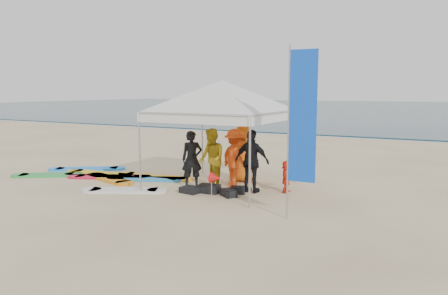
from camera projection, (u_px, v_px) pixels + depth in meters
name	position (u px, v px, depth m)	size (l,w,h in m)	color
ground	(145.00, 212.00, 9.74)	(120.00, 120.00, 0.00)	beige
ocean	(411.00, 109.00, 62.11)	(160.00, 84.00, 0.08)	#0C2633
shoreline_foam	(341.00, 137.00, 25.63)	(160.00, 1.20, 0.01)	silver
person_black_a	(192.00, 159.00, 12.19)	(0.58, 0.38, 1.59)	black
person_yellow	(212.00, 159.00, 11.97)	(0.82, 0.64, 1.68)	gold
person_orange_a	(235.00, 158.00, 12.15)	(1.07, 0.61, 1.65)	#FF5016
person_black_b	(252.00, 161.00, 11.54)	(0.99, 0.41, 1.68)	black
person_orange_b	(243.00, 154.00, 12.91)	(0.83, 0.54, 1.69)	orange
person_seated	(286.00, 177.00, 11.60)	(0.79, 0.25, 0.86)	#FF2D16
canopy_tent	(222.00, 80.00, 11.88)	(4.52, 4.52, 3.41)	#A5A5A8
feather_flag	(301.00, 119.00, 8.87)	(0.61, 0.04, 3.62)	#A5A5A8
marker_pennant	(216.00, 178.00, 11.07)	(0.28, 0.28, 0.64)	#A5A5A8
gear_pile	(213.00, 190.00, 11.49)	(1.66, 0.92, 0.22)	black
surfboard_spread	(110.00, 177.00, 13.56)	(5.34, 3.33, 0.07)	#2685CC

